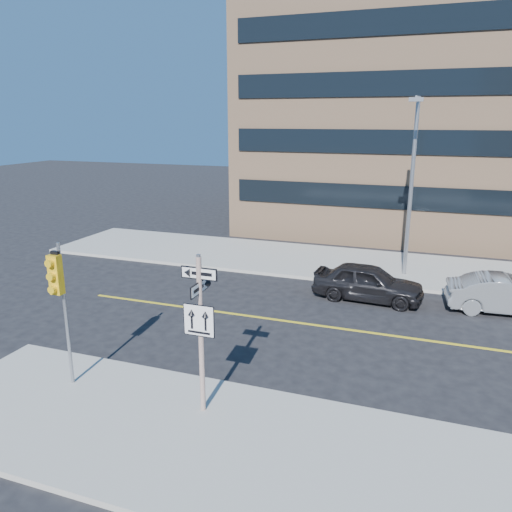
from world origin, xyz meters
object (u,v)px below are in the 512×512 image
at_px(traffic_signal, 58,286).
at_px(streetlight_a, 412,176).
at_px(parked_car_a, 368,282).
at_px(parked_car_b, 507,295).
at_px(sign_pole, 200,326).

relative_size(traffic_signal, streetlight_a, 0.50).
relative_size(parked_car_a, parked_car_b, 1.01).
bearing_deg(streetlight_a, traffic_signal, -120.80).
distance_m(sign_pole, streetlight_a, 14.05).
xyz_separation_m(traffic_signal, streetlight_a, (8.00, 13.42, 1.73)).
distance_m(traffic_signal, parked_car_b, 15.97).
bearing_deg(sign_pole, parked_car_b, 51.87).
distance_m(sign_pole, parked_car_b, 13.03).
xyz_separation_m(sign_pole, streetlight_a, (4.00, 13.27, 2.32)).
relative_size(sign_pole, parked_car_a, 0.92).
xyz_separation_m(sign_pole, parked_car_b, (7.98, 10.16, -1.72)).
bearing_deg(sign_pole, parked_car_a, 74.27).
bearing_deg(parked_car_b, streetlight_a, 46.79).
relative_size(sign_pole, traffic_signal, 1.02).
xyz_separation_m(parked_car_b, streetlight_a, (-3.98, 3.11, 4.03)).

